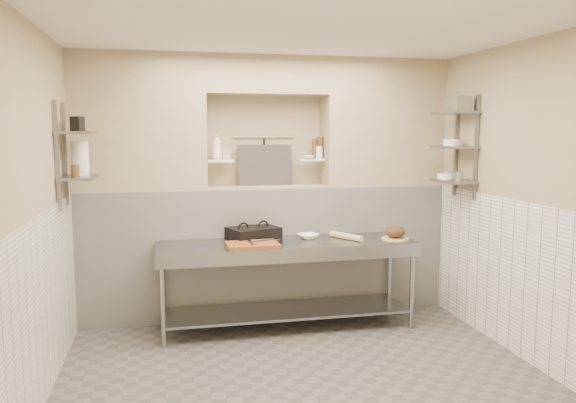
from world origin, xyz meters
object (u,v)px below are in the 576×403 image
object	(u,v)px
prep_table	(287,267)
bread_loaf	(395,232)
mixing_bowl	(308,236)
jug_left	(80,158)
cutting_board	(252,245)
panini_press	(253,234)
bowl_alcove	(308,157)
bottle_soap	(217,147)
rolling_pin	(346,236)

from	to	relation	value
prep_table	bread_loaf	xyz separation A→B (m)	(1.13, -0.09, 0.33)
mixing_bowl	jug_left	size ratio (longest dim) A/B	0.68
prep_table	cutting_board	distance (m)	0.51
panini_press	bread_loaf	bearing A→B (deg)	-30.66
panini_press	bowl_alcove	bearing A→B (deg)	6.22
bread_loaf	bottle_soap	bearing A→B (deg)	160.46
panini_press	bread_loaf	world-z (taller)	bread_loaf
cutting_board	jug_left	bearing A→B (deg)	172.64
panini_press	bottle_soap	world-z (taller)	bottle_soap
rolling_pin	bottle_soap	size ratio (longest dim) A/B	1.51
panini_press	cutting_board	distance (m)	0.38
prep_table	bowl_alcove	world-z (taller)	bowl_alcove
prep_table	panini_press	world-z (taller)	panini_press
bottle_soap	bread_loaf	bearing A→B (deg)	-19.54
bowl_alcove	bottle_soap	bearing A→B (deg)	178.23
mixing_bowl	jug_left	world-z (taller)	jug_left
bread_loaf	bottle_soap	size ratio (longest dim) A/B	0.73
cutting_board	bowl_alcove	size ratio (longest dim) A/B	4.02
bowl_alcove	mixing_bowl	bearing A→B (deg)	-104.02
rolling_pin	bread_loaf	world-z (taller)	bread_loaf
mixing_bowl	jug_left	bearing A→B (deg)	-176.71
mixing_bowl	bread_loaf	xyz separation A→B (m)	(0.87, -0.23, 0.05)
panini_press	cutting_board	world-z (taller)	panini_press
rolling_pin	bread_loaf	xyz separation A→B (m)	(0.50, -0.11, 0.05)
panini_press	cutting_board	bearing A→B (deg)	-120.19
bottle_soap	jug_left	distance (m)	1.41
mixing_bowl	bottle_soap	distance (m)	1.35
bottle_soap	cutting_board	bearing A→B (deg)	-70.32
panini_press	bottle_soap	bearing A→B (deg)	112.78
prep_table	jug_left	bearing A→B (deg)	179.67
panini_press	mixing_bowl	xyz separation A→B (m)	(0.57, -0.05, -0.04)
cutting_board	bowl_alcove	distance (m)	1.30
prep_table	rolling_pin	world-z (taller)	rolling_pin
rolling_pin	jug_left	bearing A→B (deg)	-179.76
bowl_alcove	prep_table	bearing A→B (deg)	-124.07
mixing_bowl	bread_loaf	world-z (taller)	bread_loaf
cutting_board	bottle_soap	size ratio (longest dim) A/B	1.80
bread_loaf	jug_left	xyz separation A→B (m)	(-3.08, 0.10, 0.79)
bread_loaf	rolling_pin	bearing A→B (deg)	167.46
bread_loaf	bottle_soap	world-z (taller)	bottle_soap
cutting_board	rolling_pin	size ratio (longest dim) A/B	1.19
mixing_bowl	rolling_pin	world-z (taller)	rolling_pin
cutting_board	jug_left	size ratio (longest dim) A/B	1.61
panini_press	bread_loaf	size ratio (longest dim) A/B	2.87
prep_table	bottle_soap	xyz separation A→B (m)	(-0.65, 0.54, 1.21)
rolling_pin	bottle_soap	distance (m)	1.65
mixing_bowl	bowl_alcove	distance (m)	0.89
bottle_soap	jug_left	size ratio (longest dim) A/B	0.90
bowl_alcove	jug_left	bearing A→B (deg)	-167.75
rolling_pin	bowl_alcove	bearing A→B (deg)	120.11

